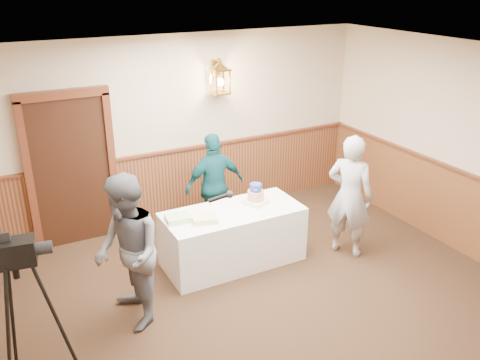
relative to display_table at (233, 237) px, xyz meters
The scene contains 10 objects.
ground 1.94m from the display_table, 92.24° to the right, with size 7.00×7.00×0.00m, color #301F12.
room_shell 1.85m from the display_table, 95.07° to the right, with size 6.02×7.02×2.81m.
display_table is the anchor object (origin of this frame).
tiered_cake 0.61m from the display_table, ahead, with size 0.35×0.35×0.28m.
sheet_cake_yellow 0.60m from the display_table, 167.42° to the right, with size 0.30×0.23×0.06m, color #D4B97E.
sheet_cake_green 0.83m from the display_table, behind, with size 0.30×0.24×0.07m, color #99C98E.
interviewer 1.71m from the display_table, 158.96° to the right, with size 1.49×0.84×1.72m.
baker 1.63m from the display_table, 18.43° to the right, with size 0.61×0.40×1.68m, color #A7A9AD.
assistant_p 0.94m from the display_table, 80.50° to the left, with size 0.90×0.37×1.53m, color #114850.
tv_camera_rig 2.85m from the display_table, 157.34° to the right, with size 0.60×0.56×1.53m.
Camera 1 is at (-2.57, -3.32, 3.58)m, focal length 38.00 mm.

